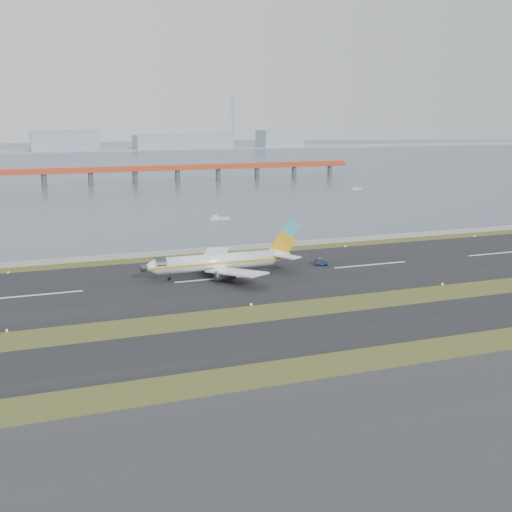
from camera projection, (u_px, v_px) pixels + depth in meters
The scene contains 12 objects.
ground at pixel (265, 317), 119.33m from camera, with size 1000.00×1000.00×0.00m, color #3B4C1B.
apron_strip at pixel (450, 462), 68.97m from camera, with size 1000.00×50.00×0.10m, color #313133.
taxiway_strip at pixel (291, 337), 108.34m from camera, with size 1000.00×18.00×0.10m, color black.
runway_strip at pixel (218, 279), 146.79m from camera, with size 1000.00×45.00×0.10m, color black.
seawall at pixel (185, 252), 174.15m from camera, with size 1000.00×2.50×1.00m, color gray.
bay_water at pixel (68, 160), 540.44m from camera, with size 1400.00×800.00×1.30m, color #435361.
red_pier at pixel (135, 170), 353.47m from camera, with size 260.00×5.00×10.20m.
far_shoreline at pixel (69, 145), 690.27m from camera, with size 1400.00×80.00×60.50m.
airliner at pixel (222, 261), 148.96m from camera, with size 38.52×32.89×12.80m.
pushback_tug at pixel (321, 262), 159.80m from camera, with size 3.39×2.48×1.95m.
workboat_near at pixel (219, 218), 230.75m from camera, with size 7.47×3.46×1.75m.
workboat_far at pixel (356, 189), 324.67m from camera, with size 6.50×3.60×1.51m.
Camera 1 is at (-41.43, -106.41, 36.49)m, focal length 45.00 mm.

